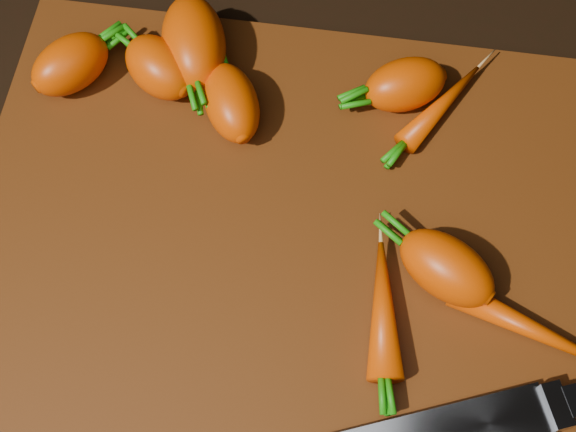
# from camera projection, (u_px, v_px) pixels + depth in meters

# --- Properties ---
(ground) EXTENTS (2.00, 2.00, 0.01)m
(ground) POSITION_uv_depth(u_px,v_px,m) (286.00, 246.00, 0.63)
(ground) COLOR black
(cutting_board) EXTENTS (0.50, 0.40, 0.01)m
(cutting_board) POSITION_uv_depth(u_px,v_px,m) (286.00, 240.00, 0.62)
(cutting_board) COLOR #582A0E
(cutting_board) RESTS_ON ground
(carrot_0) EXTENTS (0.08, 0.08, 0.04)m
(carrot_0) POSITION_uv_depth(u_px,v_px,m) (70.00, 64.00, 0.66)
(carrot_0) COLOR #E74601
(carrot_0) RESTS_ON cutting_board
(carrot_1) EXTENTS (0.08, 0.08, 0.05)m
(carrot_1) POSITION_uv_depth(u_px,v_px,m) (159.00, 67.00, 0.66)
(carrot_1) COLOR #E74601
(carrot_1) RESTS_ON cutting_board
(carrot_2) EXTENTS (0.08, 0.10, 0.05)m
(carrot_2) POSITION_uv_depth(u_px,v_px,m) (194.00, 43.00, 0.66)
(carrot_2) COLOR #E74601
(carrot_2) RESTS_ON cutting_board
(carrot_3) EXTENTS (0.07, 0.08, 0.04)m
(carrot_3) POSITION_uv_depth(u_px,v_px,m) (231.00, 103.00, 0.64)
(carrot_3) COLOR #E74601
(carrot_3) RESTS_ON cutting_board
(carrot_4) EXTENTS (0.08, 0.07, 0.04)m
(carrot_4) POSITION_uv_depth(u_px,v_px,m) (405.00, 85.00, 0.65)
(carrot_4) COLOR #E74601
(carrot_4) RESTS_ON cutting_board
(carrot_5) EXTENTS (0.09, 0.08, 0.05)m
(carrot_5) POSITION_uv_depth(u_px,v_px,m) (447.00, 268.00, 0.58)
(carrot_5) COLOR #E74601
(carrot_5) RESTS_ON cutting_board
(carrot_6) EXTENTS (0.07, 0.09, 0.02)m
(carrot_6) POSITION_uv_depth(u_px,v_px,m) (442.00, 105.00, 0.66)
(carrot_6) COLOR #E74601
(carrot_6) RESTS_ON cutting_board
(carrot_7) EXTENTS (0.13, 0.06, 0.02)m
(carrot_7) POSITION_uv_depth(u_px,v_px,m) (533.00, 330.00, 0.57)
(carrot_7) COLOR #E74601
(carrot_7) RESTS_ON cutting_board
(carrot_8) EXTENTS (0.04, 0.11, 0.03)m
(carrot_8) POSITION_uv_depth(u_px,v_px,m) (383.00, 309.00, 0.58)
(carrot_8) COLOR #E74601
(carrot_8) RESTS_ON cutting_board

